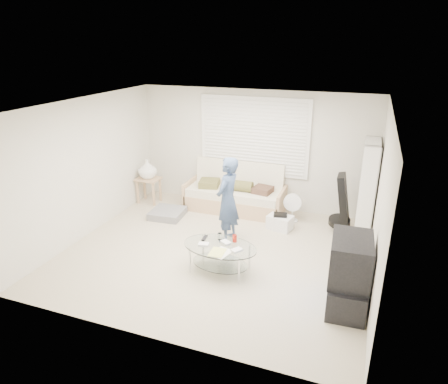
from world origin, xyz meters
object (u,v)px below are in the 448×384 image
at_px(futon_sofa, 235,195).
at_px(tv_unit, 349,274).
at_px(bookshelf, 367,189).
at_px(coffee_table, 220,251).

bearing_deg(futon_sofa, tv_unit, -46.74).
distance_m(bookshelf, coffee_table, 3.03).
bearing_deg(coffee_table, tv_unit, -6.88).
xyz_separation_m(bookshelf, coffee_table, (-2.05, -2.17, -0.53)).
bearing_deg(coffee_table, bookshelf, 46.61).
bearing_deg(coffee_table, futon_sofa, 102.98).
distance_m(bookshelf, tv_unit, 2.43).
xyz_separation_m(futon_sofa, bookshelf, (2.60, -0.23, 0.55)).
bearing_deg(bookshelf, tv_unit, -92.99).
height_order(tv_unit, coffee_table, tv_unit).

